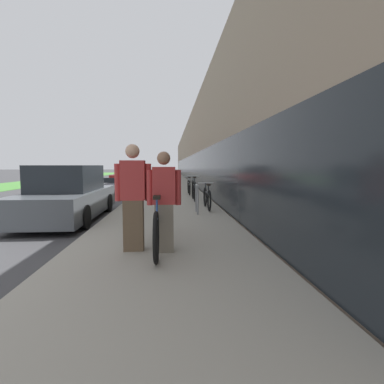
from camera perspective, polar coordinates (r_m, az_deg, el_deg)
sidewalk_slab at (r=25.12m, az=-4.26°, el=1.74°), size 3.41×70.00×0.15m
storefront_facade at (r=33.77m, az=7.35°, el=7.35°), size 10.01×70.00×5.78m
lawn_strip at (r=31.54m, az=-26.69°, el=1.79°), size 4.49×70.00×0.03m
tandem_bicycle at (r=5.22m, az=-6.37°, el=-5.94°), size 0.52×2.62×0.95m
person_rider at (r=4.83m, az=-5.35°, el=-1.88°), size 0.55×0.21×1.61m
person_bystander at (r=4.97m, az=-11.13°, el=-1.05°), size 0.59×0.23×1.74m
bike_rack_hoop at (r=8.73m, az=0.94°, el=-0.69°), size 0.05×0.60×0.84m
cruiser_bike_nearest at (r=9.61m, az=2.89°, el=-1.12°), size 0.52×1.72×0.83m
cruiser_bike_middle at (r=11.92m, az=0.37°, el=0.34°), size 0.52×1.87×0.97m
cruiser_bike_farthest at (r=14.35m, az=-0.58°, el=1.00°), size 0.52×1.67×0.86m
parked_sedan_curbside at (r=9.18m, az=-22.48°, el=-0.62°), size 1.81×4.60×1.55m
vintage_roadster_curbside at (r=15.42m, az=-15.07°, el=0.63°), size 1.80×3.86×0.91m
parked_sedan_far at (r=21.52m, az=-11.90°, el=2.73°), size 1.93×4.73×1.52m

